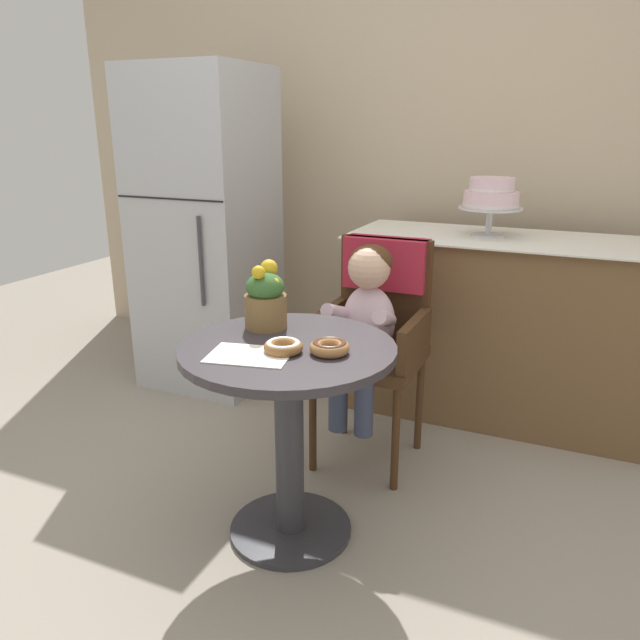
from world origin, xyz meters
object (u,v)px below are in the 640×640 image
wicker_chair (378,314)px  donut_front (283,346)px  refrigerator (206,232)px  tiered_cake_stand (491,197)px  cafe_table (289,404)px  donut_mid (330,347)px  flower_vase (266,298)px  seated_child (366,316)px

wicker_chair → donut_front: bearing=-97.9°
wicker_chair → refrigerator: refrigerator is taller
tiered_cake_stand → refrigerator: size_ratio=0.18×
cafe_table → donut_mid: size_ratio=5.65×
donut_mid → flower_vase: size_ratio=0.54×
tiered_cake_stand → seated_child: bearing=-113.8°
wicker_chair → tiered_cake_stand: 0.83m
donut_mid → wicker_chair: bearing=95.9°
wicker_chair → donut_front: 0.76m
donut_front → refrigerator: (-1.07, 1.16, 0.11)m
cafe_table → refrigerator: bearing=133.7°
donut_front → donut_mid: bearing=20.2°
donut_mid → seated_child: bearing=97.6°
wicker_chair → flower_vase: size_ratio=4.02×
wicker_chair → flower_vase: 0.63m
wicker_chair → flower_vase: bearing=-116.1°
wicker_chair → refrigerator: bearing=157.1°
tiered_cake_stand → refrigerator: refrigerator is taller
wicker_chair → donut_front: wicker_chair is taller
wicker_chair → tiered_cake_stand: size_ratio=3.18×
cafe_table → seated_child: seated_child is taller
seated_child → refrigerator: refrigerator is taller
cafe_table → wicker_chair: wicker_chair is taller
seated_child → donut_mid: size_ratio=5.70×
seated_child → flower_vase: bearing=-120.8°
flower_vase → refrigerator: refrigerator is taller
seated_child → donut_mid: bearing=-82.4°
cafe_table → wicker_chair: (0.08, 0.69, 0.13)m
seated_child → tiered_cake_stand: bearing=66.2°
donut_mid → refrigerator: (-1.20, 1.11, 0.11)m
cafe_table → donut_front: (0.02, -0.06, 0.23)m
cafe_table → donut_mid: donut_mid is taller
refrigerator → donut_mid: bearing=-42.7°
seated_child → refrigerator: (-1.13, 0.57, 0.17)m
tiered_cake_stand → donut_mid: bearing=-101.5°
flower_vase → refrigerator: 1.32m
seated_child → donut_mid: 0.55m
donut_mid → refrigerator: 1.64m
donut_mid → tiered_cake_stand: bearing=78.5°
seated_child → refrigerator: 1.28m
cafe_table → flower_vase: size_ratio=3.03×
seated_child → tiered_cake_stand: size_ratio=2.42×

